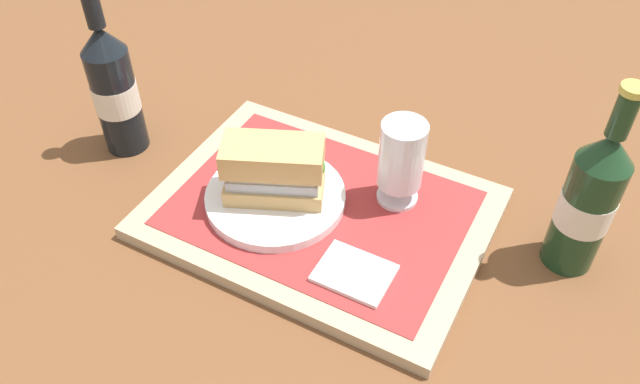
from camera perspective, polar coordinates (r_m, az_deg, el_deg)
The scene contains 9 objects.
ground_plane at distance 0.88m, azimuth 0.00°, elevation -2.34°, with size 3.00×3.00×0.00m, color brown.
tray at distance 0.87m, azimuth 0.00°, elevation -1.89°, with size 0.44×0.32×0.02m, color tan.
placemat at distance 0.86m, azimuth 0.00°, elevation -1.40°, with size 0.38×0.27×0.00m, color #9E2D2D.
plate at distance 0.87m, azimuth -3.98°, elevation -0.46°, with size 0.19×0.19×0.01m, color white.
sandwich at distance 0.84m, azimuth -3.91°, elevation 1.98°, with size 0.14×0.11×0.08m.
beer_glass at distance 0.84m, azimuth 7.23°, elevation 2.87°, with size 0.06×0.06×0.12m.
napkin_folded at distance 0.79m, azimuth 3.07°, elevation -7.19°, with size 0.09×0.07×0.01m, color white.
beer_bottle at distance 0.82m, azimuth 22.73°, elevation -0.71°, with size 0.07×0.07×0.27m.
second_bottle at distance 0.98m, azimuth -17.99°, elevation 8.64°, with size 0.07×0.07×0.27m.
Camera 1 is at (0.29, -0.54, 0.64)m, focal length 36.06 mm.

